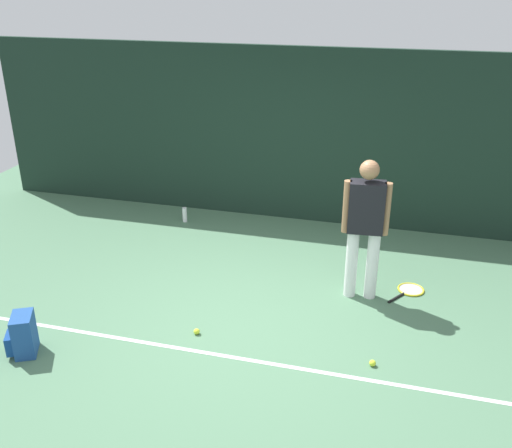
{
  "coord_description": "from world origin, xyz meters",
  "views": [
    {
      "loc": [
        1.52,
        -5.24,
        3.58
      ],
      "look_at": [
        0.0,
        0.4,
        1.0
      ],
      "focal_mm": 40.3,
      "sensor_mm": 36.0,
      "label": 1
    }
  ],
  "objects": [
    {
      "name": "tennis_ball_by_fence",
      "position": [
        -0.44,
        -0.42,
        0.03
      ],
      "size": [
        0.07,
        0.07,
        0.07
      ],
      "primitive_type": "sphere",
      "color": "#CCE033",
      "rests_on": "ground"
    },
    {
      "name": "tennis_ball_near_player",
      "position": [
        1.43,
        -0.47,
        0.03
      ],
      "size": [
        0.07,
        0.07,
        0.07
      ],
      "primitive_type": "sphere",
      "color": "#CCE033",
      "rests_on": "ground"
    },
    {
      "name": "ground_plane",
      "position": [
        0.0,
        0.0,
        0.0
      ],
      "size": [
        12.0,
        12.0,
        0.0
      ],
      "primitive_type": "plane",
      "color": "#4C7556"
    },
    {
      "name": "tennis_player",
      "position": [
        1.17,
        0.85,
        0.97
      ],
      "size": [
        0.53,
        0.25,
        1.7
      ],
      "rotation": [
        0.0,
        0.0,
        -3.06
      ],
      "color": "white",
      "rests_on": "ground"
    },
    {
      "name": "backpack",
      "position": [
        -2.02,
        -1.18,
        0.21
      ],
      "size": [
        0.37,
        0.36,
        0.44
      ],
      "rotation": [
        0.0,
        0.0,
        5.18
      ],
      "color": "#1E478C",
      "rests_on": "ground"
    },
    {
      "name": "court_line",
      "position": [
        0.0,
        -0.7,
        0.0
      ],
      "size": [
        9.0,
        0.05,
        0.0
      ],
      "primitive_type": "cube",
      "color": "white",
      "rests_on": "ground"
    },
    {
      "name": "back_fence",
      "position": [
        0.0,
        3.0,
        1.31
      ],
      "size": [
        10.0,
        0.1,
        2.62
      ],
      "primitive_type": "cube",
      "color": "#192D23",
      "rests_on": "ground"
    },
    {
      "name": "tennis_racket",
      "position": [
        1.75,
        1.11,
        0.01
      ],
      "size": [
        0.49,
        0.61,
        0.03
      ],
      "rotation": [
        0.0,
        0.0,
        0.99
      ],
      "color": "black",
      "rests_on": "ground"
    },
    {
      "name": "water_bottle",
      "position": [
        -1.69,
        2.39,
        0.12
      ],
      "size": [
        0.07,
        0.07,
        0.23
      ],
      "primitive_type": "cylinder",
      "color": "white",
      "rests_on": "ground"
    }
  ]
}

